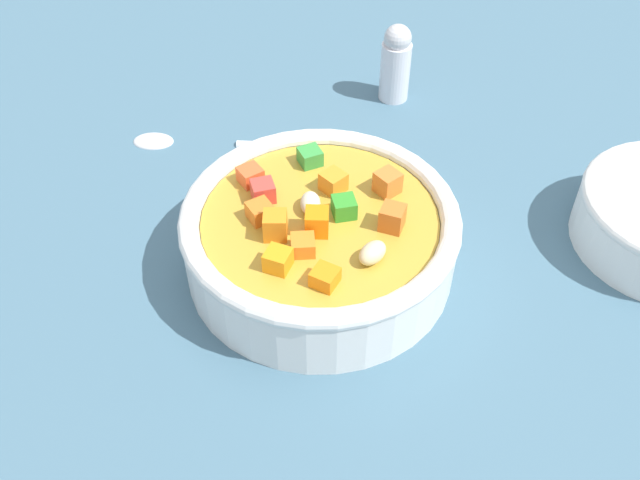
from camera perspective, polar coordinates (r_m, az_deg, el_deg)
The scene contains 4 objects.
ground_plane at distance 53.75cm, azimuth -0.00°, elevation -2.81°, with size 140.00×140.00×2.00cm, color #42667A.
soup_bowl_main at distance 50.78cm, azimuth -0.01°, elevation 0.30°, with size 19.91×19.91×6.86cm.
spoon at distance 64.14cm, azimuth -6.34°, elevation 7.95°, with size 17.77×18.48×0.96cm.
pepper_shaker at distance 68.66cm, azimuth 6.14°, elevation 14.06°, with size 2.85×2.85×7.62cm.
Camera 1 is at (-27.64, 23.18, 38.86)cm, focal length 39.55 mm.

